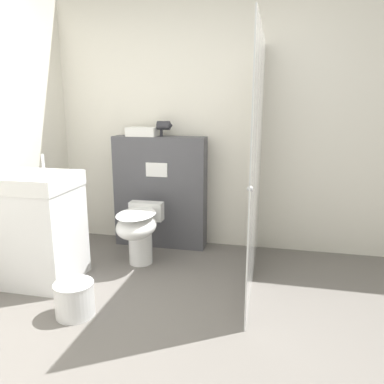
{
  "coord_description": "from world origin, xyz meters",
  "views": [
    {
      "loc": [
        0.79,
        -1.78,
        1.45
      ],
      "look_at": [
        0.13,
        1.16,
        0.74
      ],
      "focal_mm": 35.0,
      "sensor_mm": 36.0,
      "label": 1
    }
  ],
  "objects_px": {
    "toilet": "(139,229)",
    "sink_vanity": "(38,228)",
    "waste_bin": "(75,299)",
    "hair_drier": "(165,126)"
  },
  "relations": [
    {
      "from": "toilet",
      "to": "waste_bin",
      "type": "bearing_deg",
      "value": -98.7
    },
    {
      "from": "sink_vanity",
      "to": "toilet",
      "type": "bearing_deg",
      "value": 34.36
    },
    {
      "from": "waste_bin",
      "to": "toilet",
      "type": "bearing_deg",
      "value": 81.3
    },
    {
      "from": "sink_vanity",
      "to": "waste_bin",
      "type": "height_order",
      "value": "sink_vanity"
    },
    {
      "from": "toilet",
      "to": "sink_vanity",
      "type": "relative_size",
      "value": 0.54
    },
    {
      "from": "toilet",
      "to": "waste_bin",
      "type": "distance_m",
      "value": 0.95
    },
    {
      "from": "waste_bin",
      "to": "hair_drier",
      "type": "bearing_deg",
      "value": 80.46
    },
    {
      "from": "toilet",
      "to": "sink_vanity",
      "type": "height_order",
      "value": "sink_vanity"
    },
    {
      "from": "sink_vanity",
      "to": "hair_drier",
      "type": "bearing_deg",
      "value": 51.48
    },
    {
      "from": "sink_vanity",
      "to": "waste_bin",
      "type": "relative_size",
      "value": 3.81
    }
  ]
}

